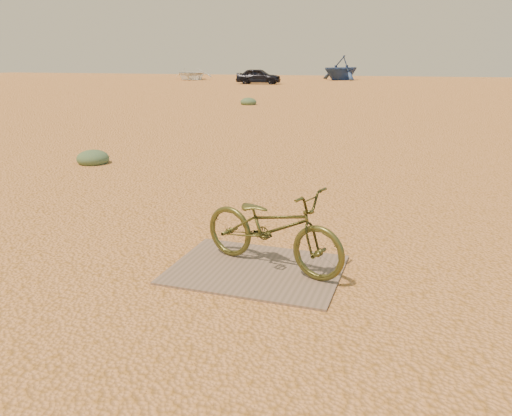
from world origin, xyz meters
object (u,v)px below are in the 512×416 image
(bicycle, at_px, (272,227))
(boat_far_left, at_px, (341,68))
(boat_near_left, at_px, (191,74))
(plywood_board, at_px, (256,269))
(car, at_px, (259,76))

(bicycle, distance_m, boat_far_left, 46.58)
(bicycle, distance_m, boat_near_left, 47.54)
(plywood_board, xyz_separation_m, boat_far_left, (-6.75, 46.15, 1.16))
(boat_near_left, xyz_separation_m, boat_far_left, (14.40, 3.55, 0.61))
(plywood_board, bearing_deg, bicycle, 34.37)
(plywood_board, height_order, boat_near_left, boat_near_left)
(boat_near_left, bearing_deg, boat_far_left, -3.59)
(bicycle, relative_size, car, 0.42)
(plywood_board, distance_m, boat_far_left, 46.66)
(bicycle, xyz_separation_m, boat_near_left, (-21.28, 42.51, 0.13))
(bicycle, bearing_deg, boat_near_left, 43.50)
(car, height_order, boat_near_left, car)
(plywood_board, relative_size, bicycle, 1.04)
(boat_near_left, relative_size, boat_far_left, 1.21)
(plywood_board, bearing_deg, car, 108.21)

